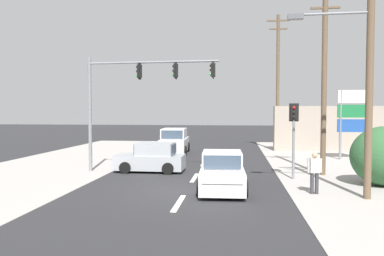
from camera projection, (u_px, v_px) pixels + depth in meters
The scene contains 16 objects.
ground_plane at pixel (186, 191), 14.98m from camera, with size 140.00×140.00×0.00m, color #28282B.
lane_dash_near at pixel (179, 203), 12.99m from camera, with size 0.20×2.40×0.01m, color silver.
lane_dash_mid at pixel (195, 178), 17.95m from camera, with size 0.20×2.40×0.01m, color silver.
lane_dash_far at pixel (204, 163), 22.91m from camera, with size 0.20×2.40×0.01m, color silver.
kerb_left_verge at pixel (39, 171), 19.95m from camera, with size 8.00×40.00×0.02m, color #A39E99.
utility_pole_foreground_right at pixel (366, 60), 13.36m from camera, with size 3.78×0.36×9.32m.
utility_pole_midground_right at pixel (324, 76), 18.45m from camera, with size 1.80×0.26×9.36m.
utility_pole_background_right at pixel (278, 80), 29.62m from camera, with size 1.80×0.26×10.78m.
traffic_signal_mast at pixel (133, 89), 19.32m from camera, with size 6.89×0.58×6.00m.
pedestal_signal_right_kerb at pixel (294, 128), 17.37m from camera, with size 0.44×0.30×3.56m.
shopping_plaza_sign at pixel (354, 114), 24.39m from camera, with size 2.10×0.16×4.60m.
shopfront_wall_far at pixel (351, 129), 29.47m from camera, with size 12.00×1.00×3.60m, color #A39384.
sedan_oncoming_near at pixel (222, 172), 15.20m from camera, with size 2.02×4.30×1.56m.
suv_oncoming_mid at pixel (174, 142), 28.31m from camera, with size 2.23×4.62×1.90m.
hatchback_kerbside_parked at pixel (152, 158), 19.76m from camera, with size 3.66×1.82×1.53m.
pedestrian_at_kerb at pixel (315, 171), 14.31m from camera, with size 0.56×0.26×1.63m.
Camera 1 is at (1.98, -14.72, 3.20)m, focal length 35.00 mm.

